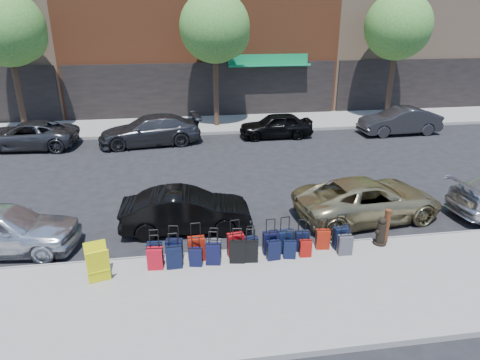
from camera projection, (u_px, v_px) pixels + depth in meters
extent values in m
plane|color=black|center=(229.00, 191.00, 16.15)|extent=(120.00, 120.00, 0.00)
cube|color=gray|center=(264.00, 295.00, 10.16)|extent=(60.00, 4.00, 0.15)
cube|color=gray|center=(208.00, 124.00, 25.31)|extent=(60.00, 4.00, 0.15)
cube|color=gray|center=(249.00, 251.00, 12.01)|extent=(60.00, 0.08, 0.15)
cube|color=gray|center=(211.00, 133.00, 23.46)|extent=(60.00, 0.08, 0.15)
cube|color=black|center=(204.00, 91.00, 26.50)|extent=(16.66, 0.15, 3.40)
cube|color=#0D7A46|center=(269.00, 66.00, 26.19)|extent=(5.00, 0.91, 0.27)
cube|color=#0D7A46|center=(268.00, 59.00, 26.33)|extent=(5.00, 0.10, 0.60)
cube|color=black|center=(442.00, 85.00, 28.74)|extent=(14.70, 0.15, 3.40)
cylinder|color=black|center=(18.00, 88.00, 22.54)|extent=(0.30, 0.30, 4.80)
sphere|color=#347025|center=(6.00, 28.00, 21.44)|extent=(3.80, 3.80, 3.80)
sphere|color=#347025|center=(21.00, 36.00, 21.66)|extent=(2.58, 2.58, 2.58)
cylinder|color=black|center=(216.00, 83.00, 24.01)|extent=(0.30, 0.30, 4.80)
sphere|color=#347025|center=(215.00, 27.00, 22.91)|extent=(3.80, 3.80, 3.80)
sphere|color=#347025|center=(226.00, 34.00, 23.13)|extent=(2.58, 2.58, 2.58)
cylinder|color=black|center=(391.00, 79.00, 25.48)|extent=(0.30, 0.30, 4.80)
sphere|color=#347025|center=(398.00, 26.00, 24.38)|extent=(3.80, 3.80, 3.80)
sphere|color=#347025|center=(407.00, 33.00, 24.60)|extent=(2.58, 2.58, 2.58)
cube|color=black|center=(155.00, 253.00, 11.21)|extent=(0.40, 0.24, 0.59)
cylinder|color=black|center=(153.00, 231.00, 10.98)|extent=(0.22, 0.04, 0.03)
cube|color=black|center=(174.00, 251.00, 11.25)|extent=(0.46, 0.30, 0.64)
cylinder|color=black|center=(173.00, 227.00, 10.99)|extent=(0.24, 0.07, 0.03)
cube|color=maroon|center=(197.00, 249.00, 11.33)|extent=(0.45, 0.26, 0.66)
cylinder|color=black|center=(195.00, 225.00, 11.07)|extent=(0.25, 0.04, 0.03)
cube|color=#424248|center=(214.00, 249.00, 11.41)|extent=(0.40, 0.27, 0.55)
cylinder|color=black|center=(214.00, 229.00, 11.19)|extent=(0.21, 0.07, 0.03)
cube|color=#95090E|center=(235.00, 245.00, 11.54)|extent=(0.46, 0.29, 0.65)
cylinder|color=black|center=(235.00, 221.00, 11.28)|extent=(0.24, 0.06, 0.03)
cube|color=black|center=(251.00, 246.00, 11.57)|extent=(0.39, 0.26, 0.54)
cylinder|color=black|center=(251.00, 227.00, 11.35)|extent=(0.20, 0.07, 0.03)
cube|color=black|center=(271.00, 243.00, 11.64)|extent=(0.42, 0.24, 0.63)
cylinder|color=black|center=(271.00, 220.00, 11.39)|extent=(0.24, 0.03, 0.03)
cube|color=black|center=(285.00, 241.00, 11.70)|extent=(0.46, 0.29, 0.65)
cylinder|color=black|center=(286.00, 218.00, 11.44)|extent=(0.24, 0.06, 0.03)
cube|color=black|center=(302.00, 241.00, 11.81)|extent=(0.38, 0.21, 0.57)
cylinder|color=black|center=(303.00, 221.00, 11.58)|extent=(0.21, 0.03, 0.03)
cube|color=maroon|center=(323.00, 239.00, 11.90)|extent=(0.39, 0.24, 0.56)
cylinder|color=black|center=(324.00, 220.00, 11.67)|extent=(0.21, 0.05, 0.03)
cube|color=black|center=(341.00, 238.00, 11.91)|extent=(0.44, 0.28, 0.63)
cylinder|color=black|center=(343.00, 216.00, 11.65)|extent=(0.24, 0.06, 0.03)
cube|color=#AF0B1A|center=(155.00, 258.00, 10.96)|extent=(0.41, 0.26, 0.58)
cylinder|color=black|center=(153.00, 237.00, 10.72)|extent=(0.22, 0.05, 0.03)
cube|color=black|center=(174.00, 257.00, 11.01)|extent=(0.41, 0.25, 0.60)
cylinder|color=black|center=(173.00, 235.00, 10.77)|extent=(0.23, 0.04, 0.03)
cube|color=black|center=(196.00, 257.00, 11.11)|extent=(0.37, 0.25, 0.49)
cylinder|color=black|center=(195.00, 239.00, 10.91)|extent=(0.19, 0.07, 0.03)
cube|color=black|center=(213.00, 254.00, 11.17)|extent=(0.42, 0.28, 0.57)
cylinder|color=black|center=(213.00, 233.00, 10.94)|extent=(0.22, 0.07, 0.03)
cube|color=black|center=(237.00, 252.00, 11.25)|extent=(0.44, 0.30, 0.60)
cylinder|color=black|center=(237.00, 230.00, 11.01)|extent=(0.23, 0.07, 0.03)
cube|color=black|center=(250.00, 251.00, 11.29)|extent=(0.41, 0.27, 0.57)
cylinder|color=black|center=(251.00, 231.00, 11.06)|extent=(0.22, 0.06, 0.03)
cube|color=black|center=(274.00, 250.00, 11.39)|extent=(0.38, 0.24, 0.53)
cylinder|color=black|center=(274.00, 231.00, 11.17)|extent=(0.20, 0.05, 0.03)
cube|color=black|center=(290.00, 250.00, 11.46)|extent=(0.36, 0.25, 0.49)
cylinder|color=black|center=(290.00, 232.00, 11.26)|extent=(0.19, 0.07, 0.03)
cube|color=#920E09|center=(305.00, 248.00, 11.53)|extent=(0.33, 0.20, 0.47)
cylinder|color=black|center=(306.00, 232.00, 11.34)|extent=(0.18, 0.04, 0.03)
cube|color=#3E3D43|center=(345.00, 245.00, 11.61)|extent=(0.38, 0.23, 0.56)
cylinder|color=black|center=(347.00, 225.00, 11.39)|extent=(0.21, 0.04, 0.03)
cylinder|color=black|center=(379.00, 243.00, 12.22)|extent=(0.38, 0.38, 0.06)
cylinder|color=black|center=(381.00, 232.00, 12.10)|extent=(0.25, 0.25, 0.59)
sphere|color=black|center=(382.00, 221.00, 11.96)|extent=(0.23, 0.23, 0.23)
cylinder|color=black|center=(381.00, 231.00, 12.08)|extent=(0.43, 0.26, 0.11)
cylinder|color=#38190C|center=(386.00, 226.00, 12.15)|extent=(0.17, 0.17, 0.99)
cylinder|color=#38190C|center=(389.00, 211.00, 11.96)|extent=(0.19, 0.19, 0.04)
cube|color=yellow|center=(99.00, 267.00, 10.27)|extent=(0.57, 0.37, 0.95)
cube|color=yellow|center=(97.00, 260.00, 10.56)|extent=(0.57, 0.37, 0.95)
cube|color=yellow|center=(98.00, 268.00, 10.47)|extent=(0.60, 0.47, 0.02)
imported|color=silver|center=(1.00, 229.00, 11.88)|extent=(4.33, 2.13, 1.42)
imported|color=black|center=(186.00, 211.00, 13.08)|extent=(3.98, 1.49, 1.30)
imported|color=tan|center=(368.00, 199.00, 13.84)|extent=(5.01, 2.76, 1.33)
imported|color=#37373A|center=(27.00, 135.00, 20.90)|extent=(4.93, 2.54, 1.33)
imported|color=#333336|center=(150.00, 130.00, 21.53)|extent=(5.27, 2.61, 1.47)
imported|color=black|center=(276.00, 125.00, 22.75)|extent=(3.88, 1.59, 1.32)
imported|color=#2F2F32|center=(399.00, 121.00, 23.38)|extent=(4.44, 1.68, 1.44)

